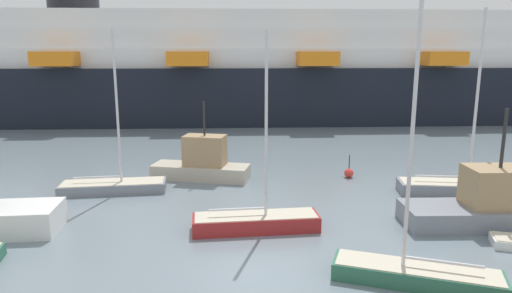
# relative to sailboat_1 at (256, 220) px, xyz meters

# --- Properties ---
(ground_plane) EXTENTS (600.00, 600.00, 0.00)m
(ground_plane) POSITION_rel_sailboat_1_xyz_m (0.01, -4.56, -0.49)
(ground_plane) COLOR slate
(sailboat_1) EXTENTS (6.09, 2.30, 9.19)m
(sailboat_1) POSITION_rel_sailboat_1_xyz_m (0.00, 0.00, 0.00)
(sailboat_1) COLOR maroon
(sailboat_1) RESTS_ON ground_plane
(sailboat_2) EXTENTS (7.02, 2.54, 10.64)m
(sailboat_2) POSITION_rel_sailboat_1_xyz_m (12.00, 5.55, 0.03)
(sailboat_2) COLOR gray
(sailboat_2) RESTS_ON ground_plane
(sailboat_3) EXTENTS (6.09, 3.24, 11.67)m
(sailboat_3) POSITION_rel_sailboat_1_xyz_m (5.79, -5.11, 0.06)
(sailboat_3) COLOR #2D6B51
(sailboat_3) RESTS_ON ground_plane
(sailboat_4) EXTENTS (6.36, 2.68, 9.60)m
(sailboat_4) POSITION_rel_sailboat_1_xyz_m (-8.57, 6.00, -0.04)
(sailboat_4) COLOR gray
(sailboat_4) RESTS_ON ground_plane
(fishing_boat_1) EXTENTS (8.13, 2.83, 5.71)m
(fishing_boat_1) POSITION_rel_sailboat_1_xyz_m (11.35, 0.63, 0.52)
(fishing_boat_1) COLOR gray
(fishing_boat_1) RESTS_ON ground_plane
(fishing_boat_2) EXTENTS (6.64, 3.18, 5.16)m
(fishing_boat_2) POSITION_rel_sailboat_1_xyz_m (-3.54, 8.85, 0.58)
(fishing_boat_2) COLOR #BCB29E
(fishing_boat_2) RESTS_ON ground_plane
(channel_buoy_1) EXTENTS (0.61, 0.61, 1.54)m
(channel_buoy_1) POSITION_rel_sailboat_1_xyz_m (6.23, 9.17, -0.17)
(channel_buoy_1) COLOR red
(channel_buoy_1) RESTS_ON ground_plane
(cruise_ship) EXTENTS (119.01, 23.17, 18.82)m
(cruise_ship) POSITION_rel_sailboat_1_xyz_m (-0.92, 37.74, 5.46)
(cruise_ship) COLOR black
(cruise_ship) RESTS_ON ground_plane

